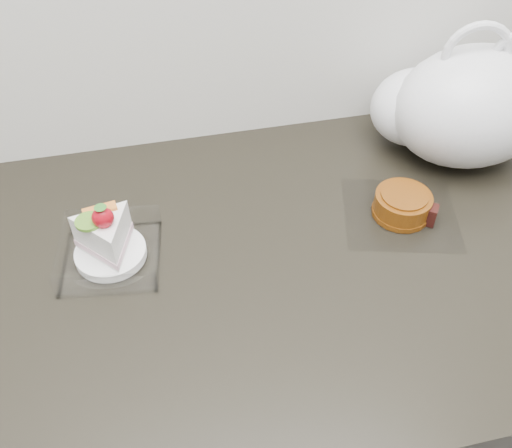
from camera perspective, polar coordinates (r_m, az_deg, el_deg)
counter at (r=1.19m, az=-0.83°, el=-18.06°), size 2.04×0.64×0.90m
cake_tray at (r=0.83m, az=-14.54°, el=-1.99°), size 0.16×0.16×0.11m
mooncake_wrap at (r=0.90m, az=14.47°, el=1.69°), size 0.21×0.20×0.04m
plastic_bag at (r=1.01m, az=19.83°, el=11.05°), size 0.33×0.29×0.24m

